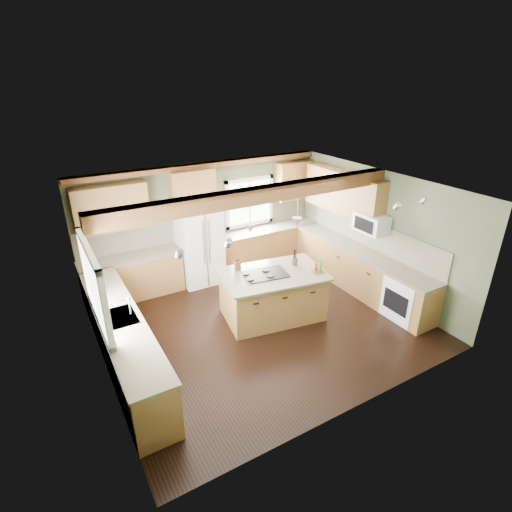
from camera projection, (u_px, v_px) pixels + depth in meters
floor at (260, 322)px, 7.60m from camera, size 5.60×5.60×0.00m
ceiling at (261, 189)px, 6.51m from camera, size 5.60×5.60×0.00m
wall_back at (204, 220)px, 9.02m from camera, size 5.60×0.00×5.60m
wall_left at (95, 302)px, 5.78m from camera, size 0.00×5.00×5.00m
wall_right at (376, 232)px, 8.33m from camera, size 0.00×5.00×5.00m
ceiling_beam at (258, 195)px, 6.65m from camera, size 5.55×0.26×0.26m
soffit_trim at (203, 166)px, 8.42m from camera, size 5.55×0.20×0.10m
backsplash_back at (205, 224)px, 9.05m from camera, size 5.58×0.03×0.58m
backsplash_right at (373, 235)px, 8.40m from camera, size 0.03×3.70×0.58m
base_cab_back_left at (133, 277)px, 8.33m from camera, size 2.02×0.60×0.88m
counter_back_left at (130, 257)px, 8.14m from camera, size 2.06×0.64×0.04m
base_cab_back_right at (267, 246)px, 9.82m from camera, size 2.62×0.60×0.88m
counter_back_right at (267, 229)px, 9.63m from camera, size 2.66×0.64×0.04m
base_cab_left at (123, 342)px, 6.32m from camera, size 0.60×3.70×0.88m
counter_left at (119, 318)px, 6.12m from camera, size 0.64×3.74×0.04m
base_cab_right at (359, 271)px, 8.60m from camera, size 0.60×3.70×0.88m
counter_right at (361, 251)px, 8.40m from camera, size 0.64×3.74×0.04m
upper_cab_back_left at (111, 208)px, 7.70m from camera, size 1.40×0.35×0.90m
upper_cab_over_fridge at (192, 186)px, 8.39m from camera, size 0.96×0.35×0.70m
upper_cab_right at (343, 193)px, 8.69m from camera, size 0.35×2.20×0.90m
upper_cab_back_corner at (293, 180)px, 9.66m from camera, size 0.90×0.35×0.90m
window_left at (93, 285)px, 5.72m from camera, size 0.04×1.60×1.05m
window_back at (249, 202)px, 9.42m from camera, size 1.10×0.04×1.00m
sink at (119, 318)px, 6.12m from camera, size 0.50×0.65×0.03m
faucet at (130, 307)px, 6.14m from camera, size 0.02×0.02×0.28m
dishwasher at (148, 395)px, 5.30m from camera, size 0.60×0.60×0.84m
oven at (407, 298)px, 7.57m from camera, size 0.60×0.72×0.84m
microwave at (371, 223)px, 8.09m from camera, size 0.40×0.70×0.38m
pendant_left at (250, 228)px, 6.90m from camera, size 0.18×0.18×0.16m
pendant_right at (297, 222)px, 7.19m from camera, size 0.18×0.18×0.16m
refrigerator at (200, 244)px, 8.75m from camera, size 0.90×0.74×1.80m
island at (273, 296)px, 7.65m from camera, size 1.97×1.39×0.88m
island_top at (273, 274)px, 7.45m from camera, size 2.11×1.53×0.04m
cooktop at (266, 274)px, 7.39m from camera, size 0.86×0.64×0.02m
knife_block at (237, 266)px, 7.53m from camera, size 0.12×0.09×0.18m
utensil_crock at (295, 261)px, 7.75m from camera, size 0.14×0.14×0.14m
bottle_tray at (318, 266)px, 7.46m from camera, size 0.31×0.31×0.22m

